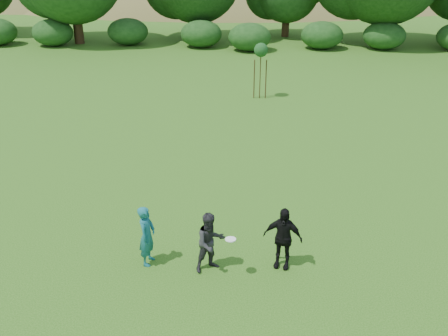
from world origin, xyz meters
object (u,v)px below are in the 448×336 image
object	(u,v)px
sapling	(261,52)
player_grey	(210,242)
player_teal	(147,236)
player_black	(283,238)

from	to	relation	value
sapling	player_grey	bearing A→B (deg)	-94.34
player_teal	player_black	bearing A→B (deg)	-80.18
player_grey	player_black	world-z (taller)	player_black
player_black	sapling	size ratio (longest dim) A/B	0.60
player_grey	player_black	xyz separation A→B (m)	(1.81, 0.27, 0.04)
player_grey	sapling	xyz separation A→B (m)	(1.11, 14.70, 1.60)
player_teal	player_black	distance (m)	3.46
player_teal	player_black	xyz separation A→B (m)	(3.46, 0.11, 0.03)
player_teal	sapling	size ratio (longest dim) A/B	0.58
player_teal	player_grey	size ratio (longest dim) A/B	1.02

